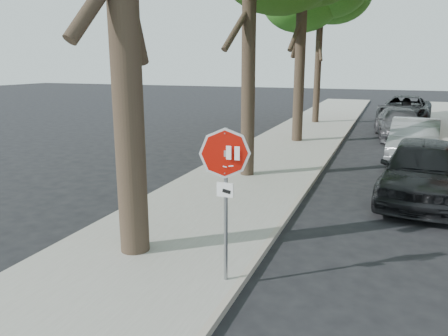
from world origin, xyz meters
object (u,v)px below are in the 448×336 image
(tree_far, at_px, (321,1))
(stop_sign, at_px, (225,176))
(car_a, at_px, (421,170))
(car_b, at_px, (414,141))
(car_c, at_px, (399,124))
(car_d, at_px, (405,110))

(tree_far, bearing_deg, stop_sign, -84.54)
(stop_sign, distance_m, tree_far, 21.88)
(car_a, relative_size, car_b, 1.03)
(car_c, relative_size, car_d, 0.83)
(stop_sign, height_order, car_b, stop_sign)
(stop_sign, bearing_deg, tree_far, 95.46)
(car_a, height_order, car_c, car_a)
(car_a, relative_size, car_d, 0.81)
(stop_sign, xyz_separation_m, car_c, (2.80, 17.02, -1.21))
(car_b, relative_size, car_d, 0.79)
(car_a, bearing_deg, car_c, 98.86)
(car_d, bearing_deg, car_c, -87.93)
(stop_sign, relative_size, car_a, 0.52)
(stop_sign, bearing_deg, car_b, 74.28)
(car_a, height_order, car_d, car_d)
(car_b, bearing_deg, car_d, 94.80)
(tree_far, bearing_deg, car_a, -70.05)
(car_a, height_order, car_b, car_a)
(stop_sign, xyz_separation_m, tree_far, (-2.02, 21.14, 5.26))
(car_c, bearing_deg, stop_sign, -105.75)
(tree_far, distance_m, car_d, 8.41)
(car_b, bearing_deg, car_a, -85.87)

